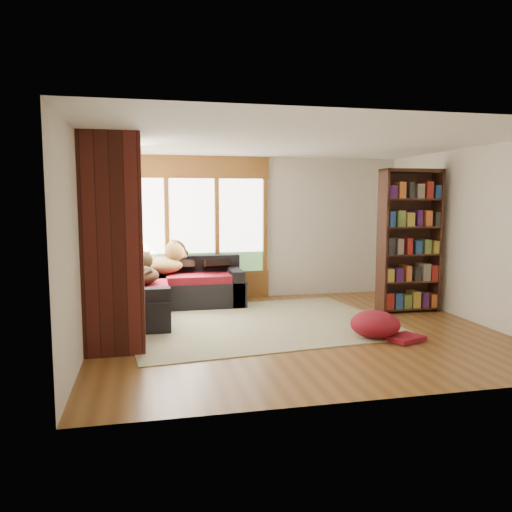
{
  "coord_description": "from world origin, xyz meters",
  "views": [
    {
      "loc": [
        -2.0,
        -6.56,
        1.84
      ],
      "look_at": [
        -0.35,
        0.98,
        0.95
      ],
      "focal_mm": 35.0,
      "sensor_mm": 36.0,
      "label": 1
    }
  ],
  "objects": [
    {
      "name": "wall_right",
      "position": [
        2.75,
        0.0,
        1.3
      ],
      "size": [
        0.04,
        5.0,
        2.6
      ],
      "primitive_type": "cube",
      "color": "silver",
      "rests_on": "ground"
    },
    {
      "name": "brick_chimney",
      "position": [
        -2.4,
        -0.35,
        1.3
      ],
      "size": [
        0.7,
        0.7,
        2.6
      ],
      "primitive_type": "cube",
      "color": "#471914",
      "rests_on": "ground"
    },
    {
      "name": "ceiling",
      "position": [
        0.0,
        0.0,
        2.6
      ],
      "size": [
        5.5,
        5.5,
        0.0
      ],
      "primitive_type": "plane",
      "color": "white"
    },
    {
      "name": "pouf",
      "position": [
        0.94,
        -0.56,
        0.19
      ],
      "size": [
        0.72,
        0.72,
        0.36
      ],
      "primitive_type": "ellipsoid",
      "rotation": [
        0.0,
        0.0,
        0.1
      ],
      "color": "maroon",
      "rests_on": "area_rug"
    },
    {
      "name": "bookshelf",
      "position": [
        2.14,
        0.75,
        1.16
      ],
      "size": [
        0.99,
        0.33,
        2.31
      ],
      "color": "#371C12",
      "rests_on": "ground"
    },
    {
      "name": "windows_back",
      "position": [
        -1.2,
        2.47,
        1.35
      ],
      "size": [
        2.82,
        0.1,
        1.9
      ],
      "color": "brown",
      "rests_on": "wall_back"
    },
    {
      "name": "throw_pillows",
      "position": [
        -1.86,
        1.75,
        0.77
      ],
      "size": [
        1.98,
        1.68,
        0.45
      ],
      "color": "black",
      "rests_on": "sectional_sofa"
    },
    {
      "name": "roller_blind",
      "position": [
        -2.69,
        2.03,
        1.75
      ],
      "size": [
        0.03,
        0.72,
        0.9
      ],
      "primitive_type": "cube",
      "color": "gray",
      "rests_on": "wall_left"
    },
    {
      "name": "dog_brindle",
      "position": [
        -2.06,
        1.16,
        0.74
      ],
      "size": [
        0.46,
        0.75,
        0.41
      ],
      "rotation": [
        0.0,
        0.0,
        1.56
      ],
      "color": "black",
      "rests_on": "sectional_sofa"
    },
    {
      "name": "windows_left",
      "position": [
        -2.72,
        1.2,
        1.35
      ],
      "size": [
        0.1,
        2.62,
        1.9
      ],
      "color": "brown",
      "rests_on": "wall_left"
    },
    {
      "name": "sectional_sofa",
      "position": [
        -1.95,
        1.7,
        0.3
      ],
      "size": [
        2.2,
        2.2,
        0.8
      ],
      "rotation": [
        0.0,
        0.0,
        -0.07
      ],
      "color": "black",
      "rests_on": "ground"
    },
    {
      "name": "dog_tan",
      "position": [
        -1.77,
        1.96,
        0.79
      ],
      "size": [
        0.99,
        0.71,
        0.5
      ],
      "rotation": [
        0.0,
        0.0,
        0.18
      ],
      "color": "brown",
      "rests_on": "sectional_sofa"
    },
    {
      "name": "area_rug",
      "position": [
        -0.43,
        0.48,
        0.01
      ],
      "size": [
        4.03,
        3.26,
        0.01
      ],
      "primitive_type": "cube",
      "rotation": [
        0.0,
        0.0,
        0.11
      ],
      "color": "beige",
      "rests_on": "ground"
    },
    {
      "name": "wall_left",
      "position": [
        -2.75,
        0.0,
        1.3
      ],
      "size": [
        0.04,
        5.0,
        2.6
      ],
      "primitive_type": "cube",
      "color": "silver",
      "rests_on": "ground"
    },
    {
      "name": "wall_front",
      "position": [
        0.0,
        -2.5,
        1.3
      ],
      "size": [
        5.5,
        0.04,
        2.6
      ],
      "primitive_type": "cube",
      "color": "silver",
      "rests_on": "ground"
    },
    {
      "name": "floor",
      "position": [
        0.0,
        0.0,
        0.0
      ],
      "size": [
        5.5,
        5.5,
        0.0
      ],
      "primitive_type": "plane",
      "color": "brown",
      "rests_on": "ground"
    },
    {
      "name": "wall_back",
      "position": [
        0.0,
        2.5,
        1.3
      ],
      "size": [
        5.5,
        0.04,
        2.6
      ],
      "primitive_type": "cube",
      "color": "silver",
      "rests_on": "ground"
    }
  ]
}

